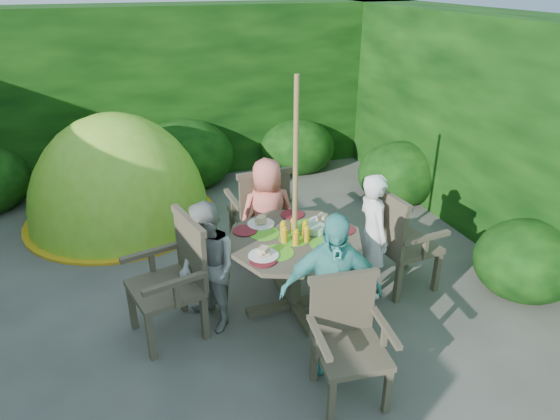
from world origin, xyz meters
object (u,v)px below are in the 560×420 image
object	(u,v)px
garden_chair_back	(260,209)
child_left	(208,268)
child_front	(331,293)
garden_chair_right	(399,239)
patio_table	(295,250)
child_back	(268,215)
garden_chair_front	(348,337)
garden_chair_left	(174,277)
child_right	(372,236)
parasol_pole	(295,203)
dome_tent	(123,218)

from	to	relation	value
garden_chair_back	child_left	xyz separation A→B (m)	(-0.80, -1.09, 0.06)
garden_chair_back	child_front	bearing A→B (deg)	87.31
garden_chair_right	child_left	world-z (taller)	child_left
patio_table	garden_chair_right	size ratio (longest dim) A/B	1.25
child_back	garden_chair_front	bearing A→B (deg)	92.41
garden_chair_left	child_right	world-z (taller)	child_right
parasol_pole	child_right	size ratio (longest dim) A/B	1.74
patio_table	garden_chair_right	world-z (taller)	garden_chair_right
garden_chair_back	child_front	xyz separation A→B (m)	(-0.00, -1.89, 0.14)
patio_table	dome_tent	xyz separation A→B (m)	(-1.45, 2.53, -0.63)
parasol_pole	garden_chair_front	world-z (taller)	parasol_pole
patio_table	garden_chair_front	distance (m)	1.11
patio_table	child_right	distance (m)	0.80
garden_chair_back	garden_chair_left	bearing A→B (deg)	41.73
child_right	dome_tent	world-z (taller)	dome_tent
child_back	dome_tent	bearing A→B (deg)	-47.94
garden_chair_back	child_right	bearing A→B (deg)	123.58
patio_table	child_back	xyz separation A→B (m)	(-0.00, 0.80, -0.02)
child_left	child_front	distance (m)	1.13
garden_chair_left	dome_tent	size ratio (longest dim) A/B	0.37
child_front	dome_tent	bearing A→B (deg)	129.31
garden_chair_right	child_right	size ratio (longest dim) A/B	0.81
patio_table	child_right	bearing A→B (deg)	-0.09
garden_chair_left	dome_tent	bearing A→B (deg)	174.35
child_right	dome_tent	distance (m)	3.44
garden_chair_front	child_back	bearing A→B (deg)	96.24
child_back	garden_chair_right	bearing A→B (deg)	145.54
dome_tent	garden_chair_back	bearing A→B (deg)	-61.09
garden_chair_left	patio_table	bearing A→B (deg)	75.24
garden_chair_front	child_left	world-z (taller)	child_left
garden_chair_right	dome_tent	distance (m)	3.62
parasol_pole	garden_chair_front	size ratio (longest dim) A/B	2.41
parasol_pole	garden_chair_back	world-z (taller)	parasol_pole
garden_chair_front	child_front	xyz separation A→B (m)	(-0.01, 0.30, 0.19)
garden_chair_left	parasol_pole	bearing A→B (deg)	75.19
parasol_pole	garden_chair_front	distance (m)	1.26
garden_chair_right	garden_chair_front	xyz separation A→B (m)	(-1.08, -1.09, -0.06)
patio_table	dome_tent	size ratio (longest dim) A/B	0.46
garden_chair_left	garden_chair_back	xyz separation A→B (m)	(1.09, 1.07, -0.01)
child_right	child_front	distance (m)	1.13
patio_table	child_front	bearing A→B (deg)	-90.33
garden_chair_back	child_right	distance (m)	1.35
parasol_pole	child_left	world-z (taller)	parasol_pole
garden_chair_front	child_left	bearing A→B (deg)	132.31
patio_table	child_left	world-z (taller)	child_left
patio_table	child_right	xyz separation A→B (m)	(0.80, -0.00, 0.00)
patio_table	parasol_pole	distance (m)	0.47
parasol_pole	garden_chair_left	distance (m)	1.22
garden_chair_back	child_back	bearing A→B (deg)	86.63
child_left	garden_chair_front	bearing A→B (deg)	18.67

